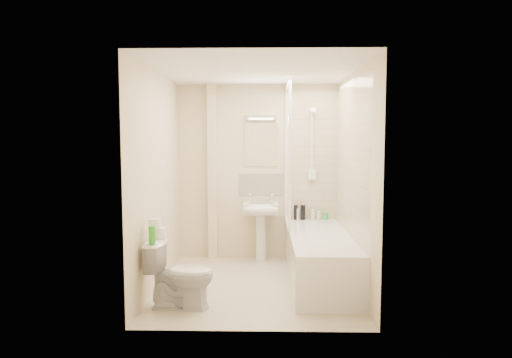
{
  "coord_description": "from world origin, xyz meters",
  "views": [
    {
      "loc": [
        0.12,
        -5.05,
        1.65
      ],
      "look_at": [
        0.0,
        0.2,
        1.19
      ],
      "focal_mm": 32.0,
      "sensor_mm": 36.0,
      "label": 1
    }
  ],
  "objects": [
    {
      "name": "strip_light",
      "position": [
        0.05,
        1.22,
        1.95
      ],
      "size": [
        0.42,
        0.07,
        0.07
      ],
      "primitive_type": "cube",
      "color": "silver",
      "rests_on": "wall_back"
    },
    {
      "name": "bottle_cream",
      "position": [
        0.76,
        1.16,
        0.62
      ],
      "size": [
        0.07,
        0.07,
        0.14
      ],
      "primitive_type": "cylinder",
      "color": "beige",
      "rests_on": "bathtub"
    },
    {
      "name": "pipe_boxing",
      "position": [
        -0.62,
        1.19,
        1.2
      ],
      "size": [
        0.12,
        0.12,
        2.4
      ],
      "primitive_type": "cube",
      "color": "beige",
      "rests_on": "ground"
    },
    {
      "name": "shower_fixture",
      "position": [
        0.75,
        1.19,
        1.55
      ],
      "size": [
        0.1,
        0.16,
        0.99
      ],
      "color": "white",
      "rests_on": "wall_back"
    },
    {
      "name": "green_bottle",
      "position": [
        -0.96,
        -0.81,
        0.75
      ],
      "size": [
        0.06,
        0.06,
        0.17
      ],
      "primitive_type": "cylinder",
      "color": "green",
      "rests_on": "toilet"
    },
    {
      "name": "bottle_white_a",
      "position": [
        0.55,
        1.16,
        0.63
      ],
      "size": [
        0.05,
        0.05,
        0.16
      ],
      "primitive_type": "cylinder",
      "color": "silver",
      "rests_on": "bathtub"
    },
    {
      "name": "wall_left",
      "position": [
        -1.1,
        0.0,
        1.2
      ],
      "size": [
        0.02,
        2.5,
        2.4
      ],
      "primitive_type": "cube",
      "color": "beige",
      "rests_on": "ground"
    },
    {
      "name": "bottle_green",
      "position": [
        0.94,
        1.16,
        0.6
      ],
      "size": [
        0.06,
        0.06,
        0.1
      ],
      "primitive_type": "cylinder",
      "color": "green",
      "rests_on": "bathtub"
    },
    {
      "name": "tile_right",
      "position": [
        1.09,
        0.2,
        1.42
      ],
      "size": [
        0.01,
        2.1,
        1.75
      ],
      "primitive_type": "cube",
      "color": "beige",
      "rests_on": "wall_right"
    },
    {
      "name": "floor",
      "position": [
        0.0,
        0.0,
        0.0
      ],
      "size": [
        2.5,
        2.5,
        0.0
      ],
      "primitive_type": "plane",
      "color": "beige",
      "rests_on": "ground"
    },
    {
      "name": "ceiling",
      "position": [
        0.0,
        0.0,
        2.4
      ],
      "size": [
        2.2,
        2.5,
        0.02
      ],
      "primitive_type": "cube",
      "color": "white",
      "rests_on": "wall_back"
    },
    {
      "name": "pedestal_sink",
      "position": [
        0.05,
        1.01,
        0.64
      ],
      "size": [
        0.47,
        0.45,
        0.91
      ],
      "color": "white",
      "rests_on": "ground"
    },
    {
      "name": "toilet",
      "position": [
        -0.72,
        -0.69,
        0.33
      ],
      "size": [
        0.47,
        0.71,
        0.66
      ],
      "primitive_type": "imported",
      "rotation": [
        0.0,
        0.0,
        1.49
      ],
      "color": "white",
      "rests_on": "ground"
    },
    {
      "name": "bottle_black_b",
      "position": [
        0.63,
        1.16,
        0.65
      ],
      "size": [
        0.07,
        0.07,
        0.2
      ],
      "primitive_type": "cylinder",
      "color": "black",
      "rests_on": "bathtub"
    },
    {
      "name": "mirror",
      "position": [
        0.05,
        1.24,
        1.58
      ],
      "size": [
        0.46,
        0.01,
        0.6
      ],
      "primitive_type": "cube",
      "color": "white",
      "rests_on": "wall_back"
    },
    {
      "name": "toilet_roll_upper",
      "position": [
        -0.98,
        -0.61,
        0.82
      ],
      "size": [
        0.12,
        0.12,
        0.1
      ],
      "primitive_type": "cylinder",
      "color": "white",
      "rests_on": "toilet_roll_lower"
    },
    {
      "name": "tile_back",
      "position": [
        0.75,
        1.24,
        1.42
      ],
      "size": [
        0.7,
        0.01,
        1.75
      ],
      "primitive_type": "cube",
      "color": "beige",
      "rests_on": "wall_back"
    },
    {
      "name": "wall_right",
      "position": [
        1.1,
        0.0,
        1.2
      ],
      "size": [
        0.02,
        2.5,
        2.4
      ],
      "primitive_type": "cube",
      "color": "beige",
      "rests_on": "ground"
    },
    {
      "name": "splashback",
      "position": [
        0.05,
        1.24,
        1.03
      ],
      "size": [
        0.6,
        0.02,
        0.3
      ],
      "primitive_type": "cube",
      "color": "beige",
      "rests_on": "wall_back"
    },
    {
      "name": "shower_screen",
      "position": [
        0.4,
        0.8,
        1.45
      ],
      "size": [
        0.04,
        0.92,
        1.8
      ],
      "color": "white",
      "rests_on": "bathtub"
    },
    {
      "name": "toilet_roll_lower",
      "position": [
        -0.94,
        -0.59,
        0.72
      ],
      "size": [
        0.12,
        0.12,
        0.11
      ],
      "primitive_type": "cylinder",
      "color": "white",
      "rests_on": "toilet"
    },
    {
      "name": "bathtub",
      "position": [
        0.75,
        0.2,
        0.29
      ],
      "size": [
        0.7,
        2.1,
        0.55
      ],
      "color": "white",
      "rests_on": "ground"
    },
    {
      "name": "bottle_white_b",
      "position": [
        0.84,
        1.16,
        0.61
      ],
      "size": [
        0.06,
        0.06,
        0.12
      ],
      "primitive_type": "cylinder",
      "color": "silver",
      "rests_on": "bathtub"
    },
    {
      "name": "bottle_black_a",
      "position": [
        0.53,
        1.16,
        0.65
      ],
      "size": [
        0.05,
        0.05,
        0.2
      ],
      "primitive_type": "cylinder",
      "color": "black",
      "rests_on": "bathtub"
    },
    {
      "name": "wall_back",
      "position": [
        0.0,
        1.25,
        1.2
      ],
      "size": [
        2.2,
        0.02,
        2.4
      ],
      "primitive_type": "cube",
      "color": "beige",
      "rests_on": "ground"
    }
  ]
}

